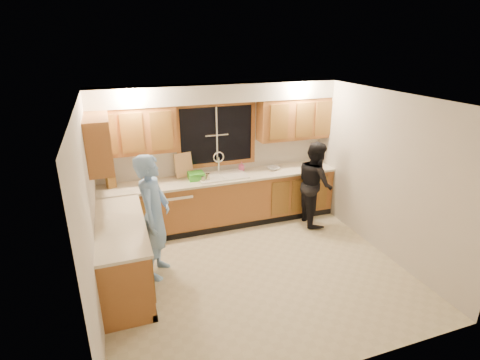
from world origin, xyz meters
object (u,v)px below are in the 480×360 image
Objects in this scene: bowl at (273,168)px; soap_bottle at (241,166)px; dishwasher at (176,210)px; woman at (315,183)px; stove at (126,278)px; knife_block at (111,180)px; man at (154,217)px; sink at (222,179)px; dish_crate at (196,176)px.

soap_bottle is at bearing 167.50° from bowl.
bowl reaches higher than dishwasher.
dishwasher is 2.51m from woman.
dishwasher is 2.04m from stove.
knife_block is 1.42× the size of soap_bottle.
dishwasher is 0.46× the size of man.
man is (-0.49, -1.16, 0.49)m from dishwasher.
sink is 3.85× the size of bowl.
dish_crate is (1.39, -0.10, -0.06)m from knife_block.
bowl is at bearing 0.99° from dish_crate.
sink is 5.03× the size of soap_bottle.
stove is (-1.80, -1.82, -0.41)m from sink.
knife_block reaches higher than dish_crate.
knife_block reaches higher than stove.
dishwasher is (-0.85, -0.01, -0.45)m from sink.
soap_bottle is 0.76× the size of bowl.
woman is 1.36m from soap_bottle.
dish_crate is (0.39, 0.02, 0.57)m from dishwasher.
woman is 6.85× the size of bowl.
knife_block reaches higher than bowl.
dish_crate reaches higher than stove.
man is (-1.34, -1.17, 0.03)m from sink.
woman is (3.39, 1.33, 0.32)m from stove.
soap_bottle is (-1.17, 0.66, 0.24)m from woman.
sink is at bearing 0.99° from dishwasher.
sink reaches higher than dishwasher.
sink is 3.25× the size of dish_crate.
stove is 0.50× the size of man.
sink reaches higher than stove.
bowl is (2.34, 1.21, 0.05)m from man.
bowl is at bearing 1.50° from dishwasher.
dish_crate is 1.18× the size of bowl.
bowl is at bearing 56.23° from woman.
dishwasher is at bearing 87.20° from woman.
woman is at bearing 21.39° from stove.
woman is (2.92, 0.67, -0.13)m from man.
man reaches higher than bowl.
woman is 8.96× the size of soap_bottle.
bowl is at bearing -12.50° from soap_bottle.
dishwasher is 0.69m from dish_crate.
sink reaches higher than bowl.
stove is 3.03m from soap_bottle.
soap_bottle is at bearing 21.08° from sink.
dish_crate is at bearing 3.41° from dishwasher.
sink is at bearing -158.92° from soap_bottle.
woman is at bearing -11.22° from dishwasher.
sink reaches higher than dish_crate.
bowl is at bearing -39.14° from man.
sink is at bearing 80.99° from woman.
man is 1.38m from knife_block.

